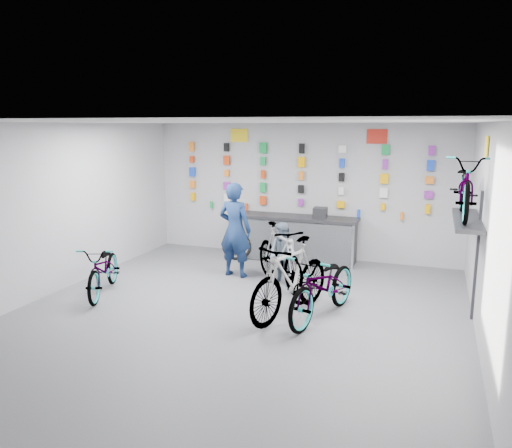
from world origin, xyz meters
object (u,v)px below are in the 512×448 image
at_px(counter, 296,239).
at_px(bike_left, 104,269).
at_px(bike_service, 280,256).
at_px(bike_center, 291,278).
at_px(bike_right, 324,286).
at_px(clerk, 235,230).
at_px(customer, 283,254).

distance_m(counter, bike_left, 4.20).
bearing_deg(bike_service, bike_center, -107.53).
bearing_deg(bike_left, bike_right, -18.64).
distance_m(counter, bike_center, 3.28).
relative_size(bike_left, bike_right, 0.87).
xyz_separation_m(counter, bike_service, (0.19, -1.80, 0.09)).
height_order(counter, bike_service, bike_service).
relative_size(counter, bike_left, 1.54).
distance_m(counter, clerk, 1.77).
bearing_deg(customer, bike_service, -104.77).
bearing_deg(counter, bike_center, -75.99).
bearing_deg(bike_center, counter, 122.86).
bearing_deg(bike_service, counter, 54.53).
xyz_separation_m(counter, clerk, (-0.83, -1.50, 0.45)).
height_order(clerk, customer, clerk).
distance_m(bike_left, customer, 3.22).
distance_m(bike_left, bike_service, 3.16).
height_order(bike_left, bike_center, bike_center).
relative_size(counter, clerk, 1.44).
relative_size(bike_left, clerk, 0.93).
bearing_deg(bike_right, clerk, 157.57).
relative_size(counter, bike_service, 1.40).
bearing_deg(counter, customer, -82.53).
bearing_deg(counter, bike_left, -128.16).
height_order(bike_right, clerk, clerk).
bearing_deg(clerk, bike_center, 141.29).
xyz_separation_m(counter, bike_center, (0.79, -3.18, 0.12)).
height_order(bike_center, clerk, clerk).
relative_size(counter, customer, 2.27).
distance_m(bike_center, customer, 1.53).
xyz_separation_m(bike_right, customer, (-1.08, 1.37, 0.06)).
bearing_deg(bike_center, customer, 130.43).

